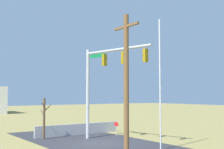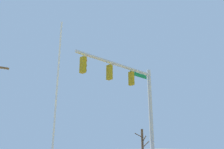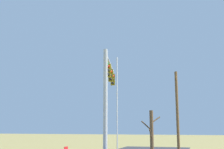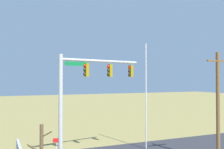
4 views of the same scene
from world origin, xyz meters
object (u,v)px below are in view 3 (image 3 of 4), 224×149
signal_mast (108,86)px  utility_pole (177,110)px  bare_tree (152,141)px  flagpole (117,105)px

signal_mast → utility_pole: bearing=153.3°
signal_mast → utility_pole: (-8.41, 4.23, -1.31)m
bare_tree → utility_pole: bearing=176.8°
utility_pole → bare_tree: 12.22m
signal_mast → bare_tree: (3.58, 3.56, -3.58)m
flagpole → utility_pole: size_ratio=1.14×
utility_pole → bare_tree: (11.99, -0.66, -2.27)m
signal_mast → utility_pole: 9.50m
flagpole → bare_tree: flagpole is taller
utility_pole → bare_tree: utility_pole is taller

